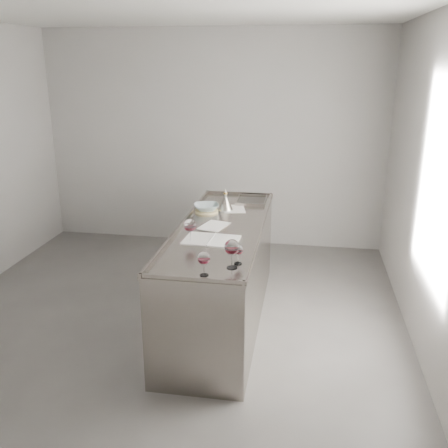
% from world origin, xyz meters
% --- Properties ---
extents(room_shell, '(4.54, 5.04, 2.84)m').
position_xyz_m(room_shell, '(0.00, 0.00, 1.40)').
color(room_shell, '#4A4745').
rests_on(room_shell, ground).
extents(counter, '(0.77, 2.42, 0.97)m').
position_xyz_m(counter, '(0.50, 0.30, 0.47)').
color(counter, gray).
rests_on(counter, ground).
extents(wine_glass_left, '(0.11, 0.11, 0.21)m').
position_xyz_m(wine_glass_left, '(0.32, -0.15, 1.09)').
color(wine_glass_left, white).
rests_on(wine_glass_left, counter).
extents(wine_glass_middle, '(0.09, 0.09, 0.18)m').
position_xyz_m(wine_glass_middle, '(0.57, -0.78, 1.07)').
color(wine_glass_middle, white).
rests_on(wine_glass_middle, counter).
extents(wine_glass_right, '(0.11, 0.11, 0.22)m').
position_xyz_m(wine_glass_right, '(0.74, -0.62, 1.10)').
color(wine_glass_right, white).
rests_on(wine_glass_right, counter).
extents(wine_glass_small, '(0.07, 0.07, 0.15)m').
position_xyz_m(wine_glass_small, '(0.78, -0.53, 1.05)').
color(wine_glass_small, white).
rests_on(wine_glass_small, counter).
extents(notebook, '(0.47, 0.34, 0.02)m').
position_xyz_m(notebook, '(0.48, -0.07, 0.95)').
color(notebook, silver).
rests_on(notebook, counter).
extents(loose_paper_top, '(0.28, 0.35, 0.00)m').
position_xyz_m(loose_paper_top, '(0.53, 0.90, 0.94)').
color(loose_paper_top, white).
rests_on(loose_paper_top, counter).
extents(loose_paper_under, '(0.29, 0.35, 0.00)m').
position_xyz_m(loose_paper_under, '(0.43, 0.32, 0.94)').
color(loose_paper_under, white).
rests_on(loose_paper_under, counter).
extents(trivet, '(0.29, 0.29, 0.02)m').
position_xyz_m(trivet, '(0.27, 0.75, 0.95)').
color(trivet, '#CCBD84').
rests_on(trivet, counter).
extents(ceramic_bowl, '(0.31, 0.31, 0.06)m').
position_xyz_m(ceramic_bowl, '(0.27, 0.75, 0.99)').
color(ceramic_bowl, '#8D9FA4').
rests_on(ceramic_bowl, trivet).
extents(wine_funnel, '(0.15, 0.15, 0.22)m').
position_xyz_m(wine_funnel, '(0.45, 0.87, 1.01)').
color(wine_funnel, '#A7A195').
rests_on(wine_funnel, counter).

